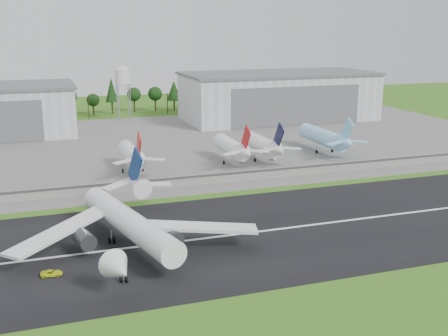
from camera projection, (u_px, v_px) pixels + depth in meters
name	position (u px, v px, depth m)	size (l,w,h in m)	color
ground	(275.00, 247.00, 129.66)	(600.00, 600.00, 0.00)	#3A5F16
runway	(259.00, 232.00, 138.81)	(320.00, 60.00, 0.10)	black
runway_centerline	(259.00, 232.00, 138.80)	(220.00, 1.00, 0.02)	white
apron	(161.00, 145.00, 239.61)	(320.00, 150.00, 0.10)	slate
blast_fence	(205.00, 179.00, 179.60)	(240.00, 0.61, 3.50)	gray
hangar_east	(279.00, 96.00, 301.21)	(102.00, 47.00, 25.20)	silver
water_tower	(123.00, 75.00, 291.53)	(8.40, 8.40, 29.40)	#99999E
utility_poles	(129.00, 117.00, 312.94)	(230.00, 3.00, 12.00)	black
treeline	(125.00, 113.00, 326.69)	(320.00, 16.00, 22.00)	black
main_airliner	(129.00, 229.00, 127.16)	(55.66, 58.66, 18.17)	white
ground_vehicle	(52.00, 273.00, 114.22)	(2.01, 4.37, 1.21)	yellow
parked_jet_red_a	(133.00, 156.00, 192.21)	(7.36, 31.29, 16.69)	white
parked_jet_red_b	(234.00, 148.00, 203.79)	(7.36, 31.29, 16.78)	white
parked_jet_navy	(265.00, 146.00, 207.65)	(7.36, 31.29, 16.85)	white
parked_jet_skyblue	(327.00, 138.00, 221.15)	(7.36, 37.29, 17.03)	#93D6FF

